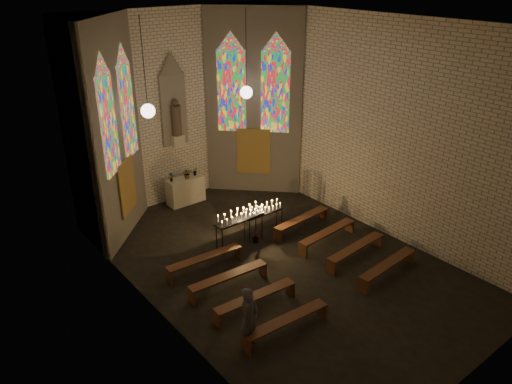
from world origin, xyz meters
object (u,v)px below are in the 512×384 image
aisle_flower_pot (256,237)px  votive_stand_right (264,210)px  votive_stand_left (239,217)px  visitor (249,318)px  altar (186,190)px

aisle_flower_pot → votive_stand_right: 0.92m
aisle_flower_pot → votive_stand_left: 1.03m
votive_stand_left → visitor: visitor is taller
votive_stand_left → altar: bearing=84.3°
aisle_flower_pot → votive_stand_right: size_ratio=0.28×
aisle_flower_pot → votive_stand_left: (-0.54, 0.15, 0.87)m
aisle_flower_pot → votive_stand_left: votive_stand_left is taller
visitor → votive_stand_left: bearing=32.3°
altar → aisle_flower_pot: (0.20, -4.00, -0.30)m
altar → visitor: 8.20m
votive_stand_right → aisle_flower_pot: bearing=-154.4°
votive_stand_left → votive_stand_right: size_ratio=1.17×
aisle_flower_pot → votive_stand_right: (0.52, 0.24, 0.71)m
aisle_flower_pot → visitor: (-3.12, -3.66, 0.60)m
aisle_flower_pot → visitor: bearing=-130.5°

